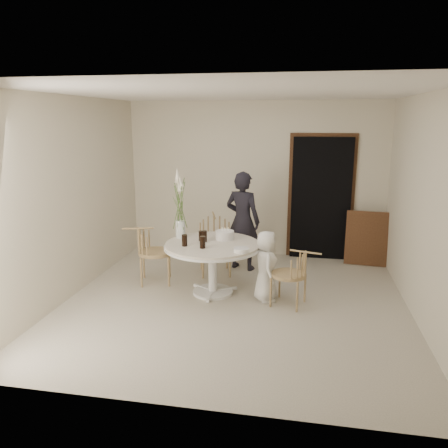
% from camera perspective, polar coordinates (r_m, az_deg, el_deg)
% --- Properties ---
extents(ground, '(4.50, 4.50, 0.00)m').
position_cam_1_polar(ground, '(5.95, 1.39, -10.14)').
color(ground, beige).
rests_on(ground, ground).
extents(room_shell, '(4.50, 4.50, 4.50)m').
position_cam_1_polar(room_shell, '(5.50, 1.49, 5.51)').
color(room_shell, white).
rests_on(room_shell, ground).
extents(doorway, '(1.00, 0.10, 2.10)m').
position_cam_1_polar(doorway, '(7.69, 12.53, 3.21)').
color(doorway, black).
rests_on(doorway, ground).
extents(door_trim, '(1.12, 0.03, 2.22)m').
position_cam_1_polar(door_trim, '(7.72, 12.55, 3.70)').
color(door_trim, brown).
rests_on(door_trim, ground).
extents(table, '(1.33, 1.33, 0.73)m').
position_cam_1_polar(table, '(6.02, -1.50, -3.58)').
color(table, white).
rests_on(table, ground).
extents(picture_frame, '(0.70, 0.27, 0.90)m').
position_cam_1_polar(picture_frame, '(7.66, 18.10, -1.80)').
color(picture_frame, brown).
rests_on(picture_frame, ground).
extents(chair_far, '(0.60, 0.63, 0.91)m').
position_cam_1_polar(chair_far, '(6.93, -1.25, -1.49)').
color(chair_far, tan).
rests_on(chair_far, ground).
extents(chair_right, '(0.53, 0.50, 0.77)m').
position_cam_1_polar(chair_right, '(5.72, 9.50, -5.93)').
color(chair_right, tan).
rests_on(chair_right, ground).
extents(chair_left, '(0.59, 0.56, 0.86)m').
position_cam_1_polar(chair_left, '(6.54, -10.05, -2.95)').
color(chair_left, tan).
rests_on(chair_left, ground).
extents(girl, '(0.67, 0.54, 1.59)m').
position_cam_1_polar(girl, '(7.00, 2.45, 0.41)').
color(girl, black).
rests_on(girl, ground).
extents(boy, '(0.41, 0.53, 0.96)m').
position_cam_1_polar(boy, '(5.87, 5.49, -5.50)').
color(boy, white).
rests_on(boy, ground).
extents(birthday_cake, '(0.26, 0.26, 0.17)m').
position_cam_1_polar(birthday_cake, '(6.16, 0.11, -1.47)').
color(birthday_cake, silver).
rests_on(birthday_cake, table).
extents(cola_tumbler_a, '(0.08, 0.08, 0.16)m').
position_cam_1_polar(cola_tumbler_a, '(5.86, -5.17, -2.14)').
color(cola_tumbler_a, black).
rests_on(cola_tumbler_a, table).
extents(cola_tumbler_b, '(0.09, 0.09, 0.16)m').
position_cam_1_polar(cola_tumbler_b, '(5.75, -2.82, -2.39)').
color(cola_tumbler_b, black).
rests_on(cola_tumbler_b, table).
extents(cola_tumbler_c, '(0.09, 0.09, 0.14)m').
position_cam_1_polar(cola_tumbler_c, '(6.10, -3.03, -1.55)').
color(cola_tumbler_c, black).
rests_on(cola_tumbler_c, table).
extents(cola_tumbler_d, '(0.09, 0.09, 0.16)m').
position_cam_1_polar(cola_tumbler_d, '(6.05, -2.59, -1.60)').
color(cola_tumbler_d, black).
rests_on(cola_tumbler_d, table).
extents(plate_stack, '(0.26, 0.26, 0.05)m').
position_cam_1_polar(plate_stack, '(5.60, 2.30, -3.41)').
color(plate_stack, white).
rests_on(plate_stack, table).
extents(flower_vase, '(0.14, 0.14, 1.00)m').
position_cam_1_polar(flower_vase, '(6.20, -5.78, 2.20)').
color(flower_vase, silver).
rests_on(flower_vase, table).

